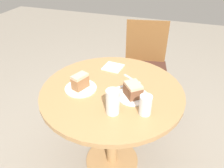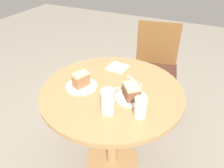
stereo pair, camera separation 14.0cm
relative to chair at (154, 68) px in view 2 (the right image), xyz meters
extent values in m
plane|color=gray|center=(-0.07, -0.84, -0.48)|extent=(8.00, 8.00, 0.00)
cylinder|color=tan|center=(-0.07, -0.84, -0.47)|extent=(0.43, 0.43, 0.03)
cylinder|color=tan|center=(-0.07, -0.84, -0.12)|extent=(0.09, 0.09, 0.68)
cylinder|color=tan|center=(-0.07, -0.84, 0.24)|extent=(0.93, 0.93, 0.03)
cylinder|color=brown|center=(-0.14, -0.31, -0.26)|extent=(0.04, 0.04, 0.44)
cylinder|color=brown|center=(0.25, -0.23, -0.26)|extent=(0.04, 0.04, 0.44)
cylinder|color=brown|center=(-0.22, 0.09, -0.26)|extent=(0.04, 0.04, 0.44)
cylinder|color=brown|center=(0.17, 0.17, -0.26)|extent=(0.04, 0.04, 0.44)
cube|color=#47281E|center=(0.01, -0.07, -0.03)|extent=(0.51, 0.52, 0.03)
cube|color=brown|center=(-0.03, 0.14, 0.20)|extent=(0.41, 0.10, 0.43)
cylinder|color=white|center=(0.08, -0.88, 0.26)|extent=(0.20, 0.20, 0.01)
cylinder|color=white|center=(-0.26, -0.90, 0.26)|extent=(0.21, 0.21, 0.01)
cube|color=brown|center=(0.08, -0.88, 0.30)|extent=(0.14, 0.14, 0.07)
cube|color=beige|center=(0.08, -0.88, 0.34)|extent=(0.13, 0.14, 0.02)
cube|color=#9E6B42|center=(-0.26, -0.90, 0.30)|extent=(0.10, 0.12, 0.08)
cube|color=beige|center=(-0.26, -0.90, 0.35)|extent=(0.09, 0.12, 0.02)
cylinder|color=beige|center=(0.01, -1.05, 0.30)|extent=(0.07, 0.07, 0.10)
cylinder|color=white|center=(0.01, -1.05, 0.33)|extent=(0.08, 0.08, 0.15)
cylinder|color=silver|center=(0.18, -1.00, 0.29)|extent=(0.06, 0.06, 0.08)
cylinder|color=white|center=(0.18, -1.00, 0.31)|extent=(0.07, 0.07, 0.12)
cube|color=silver|center=(-0.15, -0.56, 0.25)|extent=(0.15, 0.15, 0.01)
cube|color=silver|center=(0.02, -0.76, 0.25)|extent=(0.15, 0.14, 0.00)
cube|color=silver|center=(0.02, -0.68, 0.25)|extent=(0.13, 0.09, 0.00)
camera|label=1|loc=(0.30, -1.94, 1.07)|focal=35.00mm
camera|label=2|loc=(0.43, -1.89, 1.07)|focal=35.00mm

